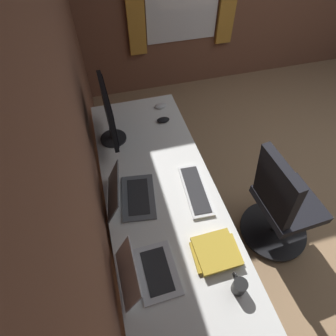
% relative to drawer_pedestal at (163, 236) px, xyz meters
% --- Properties ---
extents(wall_back, '(5.03, 0.10, 2.60)m').
position_rel_drawer_pedestal_xyz_m(wall_back, '(0.15, 0.41, 0.95)').
color(wall_back, brown).
rests_on(wall_back, ground).
extents(desk, '(2.04, 0.73, 0.73)m').
position_rel_drawer_pedestal_xyz_m(desk, '(0.13, -0.03, 0.32)').
color(desk, white).
rests_on(desk, ground).
extents(drawer_pedestal, '(0.40, 0.51, 0.69)m').
position_rel_drawer_pedestal_xyz_m(drawer_pedestal, '(0.00, 0.00, 0.00)').
color(drawer_pedestal, white).
rests_on(drawer_pedestal, ground).
extents(monitor_primary, '(0.53, 0.20, 0.44)m').
position_rel_drawer_pedestal_xyz_m(monitor_primary, '(0.70, 0.20, 0.63)').
color(monitor_primary, black).
rests_on(monitor_primary, desk).
extents(laptop_leftmost, '(0.31, 0.31, 0.19)m').
position_rel_drawer_pedestal_xyz_m(laptop_leftmost, '(-0.38, 0.18, 0.43)').
color(laptop_leftmost, silver).
rests_on(laptop_leftmost, desk).
extents(laptop_left, '(0.39, 0.34, 0.20)m').
position_rel_drawer_pedestal_xyz_m(laptop_left, '(0.12, 0.18, 0.43)').
color(laptop_left, '#595B60').
rests_on(laptop_left, desk).
extents(keyboard_main, '(0.43, 0.17, 0.02)m').
position_rel_drawer_pedestal_xyz_m(keyboard_main, '(0.07, -0.25, 0.39)').
color(keyboard_main, silver).
rests_on(keyboard_main, desk).
extents(mouse_main, '(0.06, 0.10, 0.03)m').
position_rel_drawer_pedestal_xyz_m(mouse_main, '(0.99, -0.25, 0.40)').
color(mouse_main, silver).
rests_on(mouse_main, desk).
extents(mouse_spare, '(0.06, 0.10, 0.03)m').
position_rel_drawer_pedestal_xyz_m(mouse_spare, '(0.80, -0.22, 0.40)').
color(mouse_spare, black).
rests_on(mouse_spare, desk).
extents(book_stack_near, '(0.22, 0.27, 0.04)m').
position_rel_drawer_pedestal_xyz_m(book_stack_near, '(-0.37, -0.22, 0.40)').
color(book_stack_near, gold).
rests_on(book_stack_near, desk).
extents(coffee_mug, '(0.11, 0.07, 0.09)m').
position_rel_drawer_pedestal_xyz_m(coffee_mug, '(-0.57, -0.25, 0.43)').
color(coffee_mug, black).
rests_on(coffee_mug, desk).
extents(office_chair, '(0.56, 0.56, 0.97)m').
position_rel_drawer_pedestal_xyz_m(office_chair, '(-0.06, -0.90, 0.11)').
color(office_chair, black).
rests_on(office_chair, ground).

